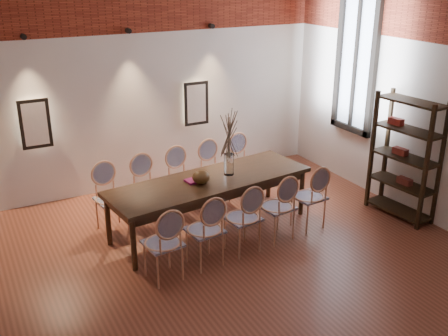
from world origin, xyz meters
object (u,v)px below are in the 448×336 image
chair_near_a (163,243)px  chair_far_d (215,173)px  chair_far_b (149,190)px  bowl (201,177)px  vase (229,164)px  chair_far_c (183,181)px  shelving_rack (405,157)px  chair_near_b (204,230)px  chair_near_c (242,218)px  dining_table (211,204)px  chair_near_e (309,197)px  chair_far_a (111,199)px  chair_near_d (277,207)px  chair_far_e (245,165)px  book (195,180)px

chair_near_a → chair_far_d: bearing=40.7°
chair_far_b → bowl: chair_far_b is taller
vase → chair_far_b: bearing=146.8°
chair_far_c → shelving_rack: (2.76, -1.64, 0.43)m
chair_near_b → chair_far_d: (0.96, 1.61, 0.00)m
chair_near_c → chair_near_b: bearing=-180.0°
chair_far_b → bowl: size_ratio=3.92×
dining_table → chair_near_b: chair_near_b is taller
chair_near_c → chair_near_e: bearing=-0.0°
chair_near_b → shelving_rack: bearing=-8.6°
chair_near_a → chair_far_a: same height
chair_near_d → chair_far_c: (-0.74, 1.40, 0.00)m
chair_far_a → bowl: bearing=140.7°
chair_near_b → chair_far_e: 2.27m
chair_near_b → shelving_rack: size_ratio=0.52×
chair_near_b → chair_near_d: bearing=0.0°
chair_near_c → book: 0.87m
chair_near_c → shelving_rack: 2.62m
chair_near_b → chair_far_b: same height
chair_near_b → chair_near_d: same height
bowl → chair_far_c: bearing=84.0°
chair_near_a → chair_far_c: size_ratio=1.00×
chair_near_a → chair_near_c: (1.14, 0.13, 0.00)m
book → chair_near_a: bearing=-133.1°
dining_table → chair_far_a: size_ratio=3.05×
chair_far_c → book: chair_far_c is taller
chair_near_e → vase: size_ratio=3.13×
dining_table → book: (-0.21, 0.03, 0.39)m
chair_near_e → book: chair_near_e is taller
chair_far_e → shelving_rack: (1.62, -1.77, 0.43)m
chair_far_c → book: (-0.13, -0.71, 0.30)m
chair_near_d → vase: bearing=109.5°
chair_near_c → chair_far_b: same height
dining_table → chair_far_d: chair_far_d is taller
dining_table → chair_near_a: bearing=-147.1°
chair_far_b → vase: (0.97, -0.63, 0.43)m
chair_near_c → vase: vase is taller
chair_far_b → chair_far_d: size_ratio=1.00×
chair_near_e → chair_far_c: same height
chair_far_e → book: size_ratio=3.62×
chair_far_c → vase: (0.40, -0.70, 0.43)m
chair_near_c → shelving_rack: size_ratio=0.52×
chair_far_a → shelving_rack: 4.20m
book → vase: bearing=1.2°
chair_near_e → book: size_ratio=3.62×
vase → chair_far_a: bearing=159.8°
chair_far_c → vase: size_ratio=3.13×
chair_near_b → chair_far_c: size_ratio=1.00×
chair_near_b → chair_far_a: same height
chair_near_c → chair_far_c: (-0.17, 1.47, 0.00)m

